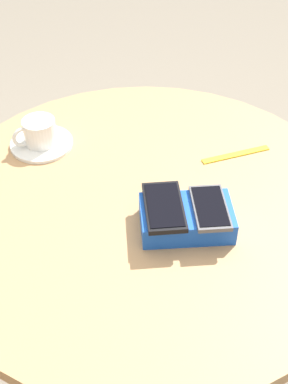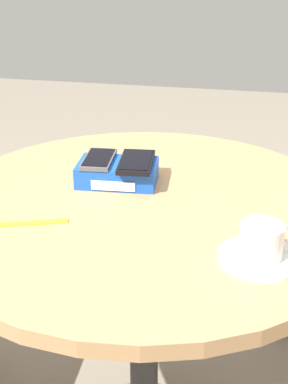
{
  "view_description": "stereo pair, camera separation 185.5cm",
  "coord_description": "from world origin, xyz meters",
  "views": [
    {
      "loc": [
        -0.0,
        0.82,
        1.51
      ],
      "look_at": [
        0.0,
        0.0,
        0.78
      ],
      "focal_mm": 50.0,
      "sensor_mm": 36.0,
      "label": 1
    },
    {
      "loc": [
        0.21,
        -1.0,
        1.26
      ],
      "look_at": [
        0.0,
        0.0,
        0.78
      ],
      "focal_mm": 50.0,
      "sensor_mm": 36.0,
      "label": 2
    }
  ],
  "objects": [
    {
      "name": "lanyard_strap",
      "position": [
        -0.21,
        -0.15,
        0.76
      ],
      "size": [
        0.16,
        0.07,
        0.0
      ],
      "primitive_type": "cube",
      "rotation": [
        0.0,
        0.0,
        0.34
      ],
      "color": "yellow",
      "rests_on": "round_table"
    },
    {
      "name": "round_table",
      "position": [
        0.0,
        0.0,
        0.61
      ],
      "size": [
        0.91,
        0.91,
        0.76
      ],
      "color": "#2D2D2D",
      "rests_on": "ground_plane"
    },
    {
      "name": "phone_gray",
      "position": [
        -0.12,
        0.08,
        0.81
      ],
      "size": [
        0.08,
        0.13,
        0.01
      ],
      "color": "#515156",
      "rests_on": "phone_box"
    },
    {
      "name": "coffee_cup",
      "position": [
        0.25,
        -0.19,
        0.8
      ],
      "size": [
        0.1,
        0.08,
        0.06
      ],
      "color": "white",
      "rests_on": "saucer"
    },
    {
      "name": "phone_black",
      "position": [
        -0.03,
        0.08,
        0.81
      ],
      "size": [
        0.09,
        0.14,
        0.01
      ],
      "color": "black",
      "rests_on": "phone_box"
    },
    {
      "name": "phone_box",
      "position": [
        -0.08,
        0.08,
        0.78
      ],
      "size": [
        0.19,
        0.12,
        0.05
      ],
      "color": "blue",
      "rests_on": "round_table"
    },
    {
      "name": "saucer",
      "position": [
        0.25,
        -0.19,
        0.76
      ],
      "size": [
        0.15,
        0.15,
        0.01
      ],
      "primitive_type": "cylinder",
      "color": "white",
      "rests_on": "round_table"
    }
  ]
}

